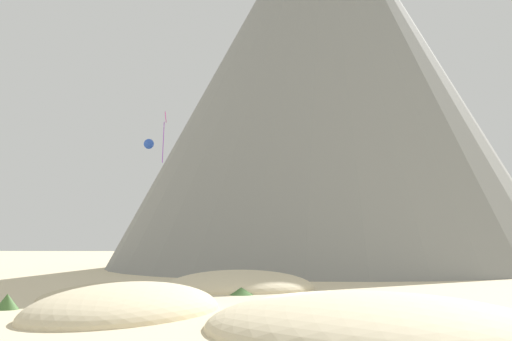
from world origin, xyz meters
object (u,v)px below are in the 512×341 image
bush_mid_center (312,298)px  kite_black_low (303,176)px  kite_lime_low (244,205)px  bush_low_patch (241,291)px  kite_blue_mid (149,144)px  kite_magenta_mid (165,125)px  kite_violet_low (322,186)px  bush_far_right (7,302)px  rock_massif (327,78)px  kite_pink_mid (269,170)px  bush_ridge_crest (102,304)px

bush_mid_center → kite_black_low: size_ratio=0.63×
kite_black_low → kite_lime_low: (-8.13, 1.20, -3.94)m
bush_mid_center → bush_low_patch: bearing=129.7°
kite_lime_low → kite_blue_mid: (-14.00, 2.40, 9.01)m
kite_magenta_mid → kite_violet_low: (17.68, 12.32, -5.74)m
kite_black_low → kite_magenta_mid: size_ratio=0.79×
bush_far_right → rock_massif: 78.01m
bush_low_patch → kite_black_low: kite_black_low is taller
rock_massif → bush_mid_center: bearing=-95.6°
kite_magenta_mid → kite_lime_low: (7.48, 21.15, -7.61)m
kite_pink_mid → kite_lime_low: bearing=14.1°
kite_magenta_mid → kite_blue_mid: size_ratio=3.49×
bush_low_patch → kite_violet_low: 27.94m
bush_low_patch → bush_mid_center: size_ratio=0.78×
bush_mid_center → kite_violet_low: size_ratio=0.70×
bush_mid_center → bush_far_right: bearing=-166.6°
kite_magenta_mid → kite_violet_low: kite_magenta_mid is taller
bush_mid_center → kite_pink_mid: kite_pink_mid is taller
bush_far_right → bush_ridge_crest: size_ratio=0.64×
kite_pink_mid → kite_blue_mid: bearing=18.5°
bush_mid_center → kite_violet_low: (2.86, 31.17, 10.92)m
rock_massif → kite_blue_mid: rock_massif is taller
bush_ridge_crest → kite_magenta_mid: size_ratio=0.46×
kite_magenta_mid → kite_violet_low: size_ratio=1.40×
kite_pink_mid → kite_black_low: size_ratio=1.29×
bush_low_patch → bush_mid_center: bush_mid_center is taller
kite_magenta_mid → kite_lime_low: 23.69m
kite_magenta_mid → kite_pink_mid: bearing=6.8°
kite_pink_mid → kite_lime_low: 6.08m
bush_far_right → kite_pink_mid: (17.48, 44.10, 13.77)m
bush_mid_center → kite_lime_low: 41.66m
bush_low_patch → bush_far_right: (-15.50, -12.06, 0.22)m
kite_black_low → kite_lime_low: kite_black_low is taller
kite_lime_low → bush_low_patch: bearing=92.5°
bush_far_right → kite_blue_mid: size_ratio=1.01×
bush_low_patch → rock_massif: 63.68m
rock_massif → kite_lime_low: bearing=-122.8°
bush_ridge_crest → kite_violet_low: kite_violet_low is taller
bush_far_right → kite_blue_mid: kite_blue_mid is taller
bush_ridge_crest → kite_lime_low: size_ratio=1.95×
bush_far_right → kite_black_low: (22.09, 43.87, 12.84)m
rock_massif → kite_black_low: 29.50m
bush_far_right → kite_black_low: 50.77m
kite_lime_low → kite_magenta_mid: bearing=70.3°
kite_lime_low → rock_massif: bearing=-123.0°
kite_magenta_mid → bush_far_right: bearing=-159.8°
bush_mid_center → kite_black_low: bearing=88.8°
bush_low_patch → bush_far_right: size_ratio=1.34×
bush_low_patch → bush_ridge_crest: 14.07m
kite_black_low → kite_magenta_mid: bearing=-81.2°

